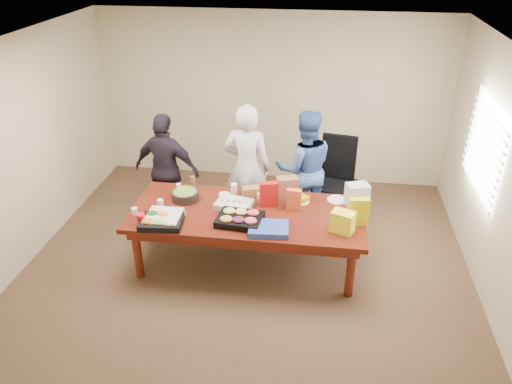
% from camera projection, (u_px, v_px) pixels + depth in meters
% --- Properties ---
extents(floor, '(5.50, 5.00, 0.02)m').
position_uv_depth(floor, '(247.00, 263.00, 6.26)').
color(floor, '#47301E').
rests_on(floor, ground).
extents(ceiling, '(5.50, 5.00, 0.02)m').
position_uv_depth(ceiling, '(245.00, 45.00, 4.97)').
color(ceiling, white).
rests_on(ceiling, wall_back).
extents(wall_back, '(5.50, 0.04, 2.70)m').
position_uv_depth(wall_back, '(272.00, 99.00, 7.79)').
color(wall_back, beige).
rests_on(wall_back, floor).
extents(wall_front, '(5.50, 0.04, 2.70)m').
position_uv_depth(wall_front, '(190.00, 319.00, 3.44)').
color(wall_front, beige).
rests_on(wall_front, floor).
extents(wall_left, '(0.04, 5.00, 2.70)m').
position_uv_depth(wall_left, '(22.00, 153.00, 5.96)').
color(wall_left, beige).
rests_on(wall_left, floor).
extents(wall_right, '(0.04, 5.00, 2.70)m').
position_uv_depth(wall_right, '(500.00, 182.00, 5.27)').
color(wall_right, beige).
rests_on(wall_right, floor).
extents(window_panel, '(0.03, 1.40, 1.10)m').
position_uv_depth(window_panel, '(485.00, 147.00, 5.73)').
color(window_panel, white).
rests_on(window_panel, wall_right).
extents(window_blinds, '(0.04, 1.36, 1.00)m').
position_uv_depth(window_blinds, '(482.00, 147.00, 5.73)').
color(window_blinds, beige).
rests_on(window_blinds, wall_right).
extents(conference_table, '(2.80, 1.20, 0.75)m').
position_uv_depth(conference_table, '(247.00, 238.00, 6.08)').
color(conference_table, '#4C1C0F').
rests_on(conference_table, floor).
extents(office_chair, '(0.69, 0.69, 1.17)m').
position_uv_depth(office_chair, '(337.00, 184.00, 6.90)').
color(office_chair, black).
rests_on(office_chair, floor).
extents(person_center, '(0.68, 0.48, 1.78)m').
position_uv_depth(person_center, '(247.00, 168.00, 6.66)').
color(person_center, silver).
rests_on(person_center, floor).
extents(person_right, '(0.93, 0.79, 1.67)m').
position_uv_depth(person_right, '(304.00, 169.00, 6.76)').
color(person_right, '#3A5CA0').
rests_on(person_right, floor).
extents(person_left, '(0.99, 0.54, 1.61)m').
position_uv_depth(person_left, '(167.00, 170.00, 6.79)').
color(person_left, black).
rests_on(person_left, floor).
extents(veggie_tray, '(0.51, 0.42, 0.07)m').
position_uv_depth(veggie_tray, '(161.00, 222.00, 5.64)').
color(veggie_tray, black).
rests_on(veggie_tray, conference_table).
extents(fruit_tray, '(0.55, 0.45, 0.08)m').
position_uv_depth(fruit_tray, '(240.00, 220.00, 5.68)').
color(fruit_tray, black).
rests_on(fruit_tray, conference_table).
extents(sheet_cake, '(0.48, 0.40, 0.07)m').
position_uv_depth(sheet_cake, '(234.00, 204.00, 5.99)').
color(sheet_cake, silver).
rests_on(sheet_cake, conference_table).
extents(salad_bowl, '(0.41, 0.41, 0.11)m').
position_uv_depth(salad_bowl, '(185.00, 195.00, 6.15)').
color(salad_bowl, black).
rests_on(salad_bowl, conference_table).
extents(chip_bag_blue, '(0.47, 0.37, 0.07)m').
position_uv_depth(chip_bag_blue, '(269.00, 229.00, 5.51)').
color(chip_bag_blue, '#2F45A8').
rests_on(chip_bag_blue, conference_table).
extents(chip_bag_red, '(0.23, 0.14, 0.31)m').
position_uv_depth(chip_bag_red, '(269.00, 194.00, 5.96)').
color(chip_bag_red, red).
rests_on(chip_bag_red, conference_table).
extents(chip_bag_yellow, '(0.23, 0.12, 0.33)m').
position_uv_depth(chip_bag_yellow, '(359.00, 212.00, 5.58)').
color(chip_bag_yellow, yellow).
rests_on(chip_bag_yellow, conference_table).
extents(chip_bag_orange, '(0.18, 0.08, 0.27)m').
position_uv_depth(chip_bag_orange, '(294.00, 200.00, 5.89)').
color(chip_bag_orange, '#D85529').
rests_on(chip_bag_orange, conference_table).
extents(mayo_jar, '(0.08, 0.08, 0.13)m').
position_uv_depth(mayo_jar, '(234.00, 188.00, 6.29)').
color(mayo_jar, white).
rests_on(mayo_jar, conference_table).
extents(mustard_bottle, '(0.07, 0.07, 0.17)m').
position_uv_depth(mustard_bottle, '(275.00, 192.00, 6.15)').
color(mustard_bottle, yellow).
rests_on(mustard_bottle, conference_table).
extents(dressing_bottle, '(0.06, 0.06, 0.18)m').
position_uv_depth(dressing_bottle, '(193.00, 183.00, 6.36)').
color(dressing_bottle, brown).
rests_on(dressing_bottle, conference_table).
extents(ranch_bottle, '(0.08, 0.08, 0.19)m').
position_uv_depth(ranch_bottle, '(179.00, 191.00, 6.18)').
color(ranch_bottle, beige).
rests_on(ranch_bottle, conference_table).
extents(banana_bunch, '(0.25, 0.23, 0.07)m').
position_uv_depth(banana_bunch, '(300.00, 198.00, 6.14)').
color(banana_bunch, '#D9A900').
rests_on(banana_bunch, conference_table).
extents(bread_loaf, '(0.32, 0.21, 0.12)m').
position_uv_depth(bread_loaf, '(254.00, 191.00, 6.24)').
color(bread_loaf, '#A57039').
rests_on(bread_loaf, conference_table).
extents(kraft_bag, '(0.29, 0.22, 0.33)m').
position_uv_depth(kraft_bag, '(287.00, 190.00, 6.05)').
color(kraft_bag, brown).
rests_on(kraft_bag, conference_table).
extents(red_cup, '(0.12, 0.12, 0.13)m').
position_uv_depth(red_cup, '(141.00, 219.00, 5.64)').
color(red_cup, red).
rests_on(red_cup, conference_table).
extents(clear_cup_a, '(0.07, 0.07, 0.10)m').
position_uv_depth(clear_cup_a, '(135.00, 212.00, 5.81)').
color(clear_cup_a, silver).
rests_on(clear_cup_a, conference_table).
extents(clear_cup_b, '(0.09, 0.09, 0.11)m').
position_uv_depth(clear_cup_b, '(160.00, 204.00, 5.97)').
color(clear_cup_b, white).
rests_on(clear_cup_b, conference_table).
extents(pizza_box_lower, '(0.43, 0.43, 0.05)m').
position_uv_depth(pizza_box_lower, '(164.00, 220.00, 5.70)').
color(pizza_box_lower, white).
rests_on(pizza_box_lower, conference_table).
extents(pizza_box_upper, '(0.40, 0.40, 0.05)m').
position_uv_depth(pizza_box_upper, '(164.00, 217.00, 5.68)').
color(pizza_box_upper, silver).
rests_on(pizza_box_upper, pizza_box_lower).
extents(plate_a, '(0.28, 0.28, 0.01)m').
position_uv_depth(plate_a, '(337.00, 200.00, 6.15)').
color(plate_a, white).
rests_on(plate_a, conference_table).
extents(plate_b, '(0.27, 0.27, 0.01)m').
position_uv_depth(plate_b, '(300.00, 201.00, 6.12)').
color(plate_b, white).
rests_on(plate_b, conference_table).
extents(dip_bowl_a, '(0.19, 0.19, 0.06)m').
position_uv_depth(dip_bowl_a, '(263.00, 195.00, 6.20)').
color(dip_bowl_a, beige).
rests_on(dip_bowl_a, conference_table).
extents(dip_bowl_b, '(0.18, 0.18, 0.06)m').
position_uv_depth(dip_bowl_b, '(224.00, 196.00, 6.19)').
color(dip_bowl_b, beige).
rests_on(dip_bowl_b, conference_table).
extents(grocery_bag_white, '(0.31, 0.27, 0.28)m').
position_uv_depth(grocery_bag_white, '(357.00, 195.00, 5.98)').
color(grocery_bag_white, silver).
rests_on(grocery_bag_white, conference_table).
extents(grocery_bag_yellow, '(0.29, 0.25, 0.25)m').
position_uv_depth(grocery_bag_yellow, '(343.00, 222.00, 5.47)').
color(grocery_bag_yellow, '#F2F51D').
rests_on(grocery_bag_yellow, conference_table).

